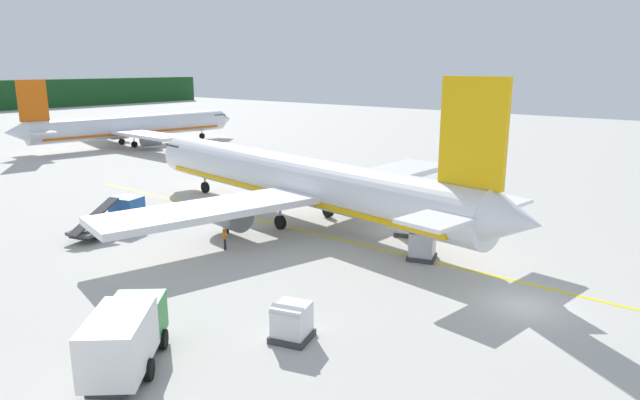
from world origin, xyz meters
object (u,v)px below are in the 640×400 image
Objects in this scene: airliner_mid_apron at (132,127)px; cargo_container_near at (423,246)px; crew_loader_left at (225,236)px; crew_marshaller at (227,220)px; cargo_container_mid at (292,322)px; service_truck_baggage at (125,336)px; cargo_container_far at (407,223)px; service_truck_fuel at (118,215)px; airliner_foreground at (297,180)px.

cargo_container_near is (-19.19, -62.68, -2.08)m from airliner_mid_apron.
cargo_container_near reaches higher than crew_loader_left.
airliner_mid_apron is 20.91× the size of crew_marshaller.
cargo_container_near is 1.01× the size of cargo_container_mid.
airliner_mid_apron is at bearing 62.97° from crew_loader_left.
service_truck_baggage is (-39.31, -59.78, -1.46)m from airliner_mid_apron.
cargo_container_far is (-15.08, -59.14, -2.10)m from airliner_mid_apron.
crew_loader_left is (1.99, -10.09, -0.21)m from service_truck_fuel.
service_truck_fuel reaches higher than cargo_container_far.
crew_marshaller is at bearing 35.81° from service_truck_baggage.
service_truck_fuel is at bearing 77.55° from cargo_container_mid.
crew_marshaller is (-4.08, 14.47, 0.11)m from cargo_container_near.
service_truck_fuel is at bearing 112.01° from cargo_container_near.
crew_marshaller is (-8.20, 10.93, 0.13)m from cargo_container_far.
cargo_container_near reaches higher than cargo_container_far.
cargo_container_near is 5.43m from cargo_container_far.
airliner_mid_apron is at bearing 71.04° from airliner_foreground.
service_truck_fuel is 3.27× the size of cargo_container_far.
service_truck_baggage is 2.78× the size of cargo_container_far.
cargo_container_far reaches higher than crew_loader_left.
crew_loader_left is (-8.83, -0.98, -2.43)m from airliner_foreground.
service_truck_fuel is at bearing 125.30° from cargo_container_far.
service_truck_baggage is at bearing -120.91° from service_truck_fuel.
cargo_container_near reaches higher than cargo_container_mid.
service_truck_fuel is 3.07× the size of cargo_container_near.
crew_loader_left is at bearing -117.03° from airliner_mid_apron.
cargo_container_mid is 1.23× the size of crew_marshaller.
service_truck_baggage reaches higher than service_truck_fuel.
cargo_container_mid is (-15.78, -13.38, -2.51)m from airliner_foreground.
cargo_container_near is at bearing 2.87° from cargo_container_mid.
airliner_foreground reaches higher than crew_marshaller.
airliner_foreground is 24.26m from service_truck_baggage.
service_truck_fuel is 22.02m from service_truck_baggage.
service_truck_baggage reaches higher than cargo_container_far.
service_truck_baggage is at bearing -156.15° from airliner_foreground.
cargo_container_far is at bearing 40.74° from cargo_container_near.
service_truck_baggage is 3.55× the size of crew_loader_left.
cargo_container_near is 1.36× the size of crew_loader_left.
airliner_mid_apron is 53.57m from crew_marshaller.
crew_marshaller reaches higher than crew_loader_left.
airliner_mid_apron is 17.83× the size of cargo_container_far.
service_truck_fuel is (-28.00, -40.89, -1.85)m from airliner_mid_apron.
crew_loader_left is (13.30, 8.80, -0.61)m from service_truck_baggage.
crew_loader_left is at bearing 120.22° from cargo_container_near.
airliner_mid_apron reaches higher than cargo_container_near.
cargo_container_near is at bearing -107.02° from airliner_mid_apron.
cargo_container_mid is 1.34× the size of crew_loader_left.
service_truck_fuel reaches higher than cargo_container_near.
airliner_mid_apron is 61.07m from cargo_container_far.
crew_marshaller is at bearing 163.68° from airliner_foreground.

